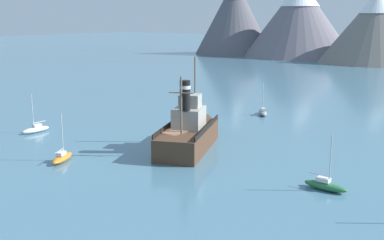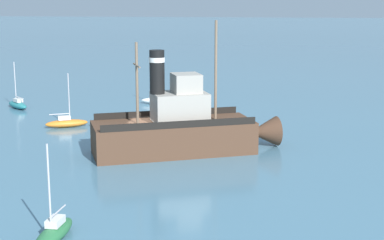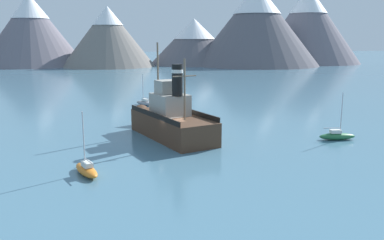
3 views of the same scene
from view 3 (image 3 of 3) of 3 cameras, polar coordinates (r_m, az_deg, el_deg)
ground_plane at (r=41.02m, az=-2.93°, el=-3.19°), size 600.00×600.00×0.00m
mountain_ridge at (r=165.32m, az=-0.80°, el=12.77°), size 176.86×60.45×31.80m
old_tugboat at (r=43.20m, az=-3.17°, el=0.04°), size 8.69×14.59×9.90m
sailboat_orange at (r=32.42m, az=-14.59°, el=-6.73°), size 2.64×3.90×4.90m
sailboat_green at (r=44.66m, az=19.69°, el=-2.09°), size 3.85×1.28×4.90m
sailboat_grey at (r=64.26m, az=-6.69°, el=2.43°), size 3.14×3.71×4.90m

